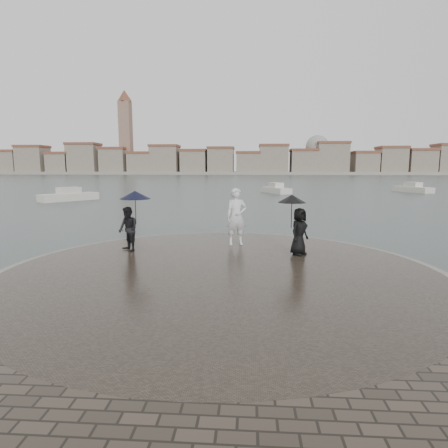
{
  "coord_description": "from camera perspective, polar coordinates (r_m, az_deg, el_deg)",
  "views": [
    {
      "loc": [
        0.78,
        -6.56,
        3.18
      ],
      "look_at": [
        0.0,
        4.8,
        1.45
      ],
      "focal_mm": 30.0,
      "sensor_mm": 36.0,
      "label": 1
    }
  ],
  "objects": [
    {
      "name": "ground",
      "position": [
        7.33,
        -2.68,
        -17.09
      ],
      "size": [
        400.0,
        400.0,
        0.0
      ],
      "primitive_type": "plane",
      "color": "#2B3835",
      "rests_on": "ground"
    },
    {
      "name": "kerb_ring",
      "position": [
        10.53,
        -0.49,
        -8.03
      ],
      "size": [
        12.5,
        12.5,
        0.32
      ],
      "primitive_type": "cylinder",
      "color": "gray",
      "rests_on": "ground"
    },
    {
      "name": "quay_tip",
      "position": [
        10.52,
        -0.49,
        -7.92
      ],
      "size": [
        11.9,
        11.9,
        0.36
      ],
      "primitive_type": "cylinder",
      "color": "#2D261E",
      "rests_on": "ground"
    },
    {
      "name": "statue",
      "position": [
        13.64,
        1.92,
        1.13
      ],
      "size": [
        0.84,
        0.64,
        2.07
      ],
      "primitive_type": "imported",
      "rotation": [
        0.0,
        0.0,
        0.21
      ],
      "color": "silver",
      "rests_on": "quay_tip"
    },
    {
      "name": "visitor_left",
      "position": [
        13.0,
        -14.08,
        0.94
      ],
      "size": [
        1.24,
        1.09,
        2.04
      ],
      "color": "black",
      "rests_on": "quay_tip"
    },
    {
      "name": "visitor_right",
      "position": [
        12.3,
        11.07,
        0.32
      ],
      "size": [
        1.15,
        1.01,
        1.95
      ],
      "color": "black",
      "rests_on": "quay_tip"
    },
    {
      "name": "far_skyline",
      "position": [
        167.43,
        1.52,
        9.47
      ],
      "size": [
        260.0,
        20.0,
        37.0
      ],
      "color": "gray",
      "rests_on": "ground"
    },
    {
      "name": "boats",
      "position": [
        43.95,
        6.92,
        4.93
      ],
      "size": [
        42.21,
        20.48,
        1.5
      ],
      "color": "beige",
      "rests_on": "ground"
    }
  ]
}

